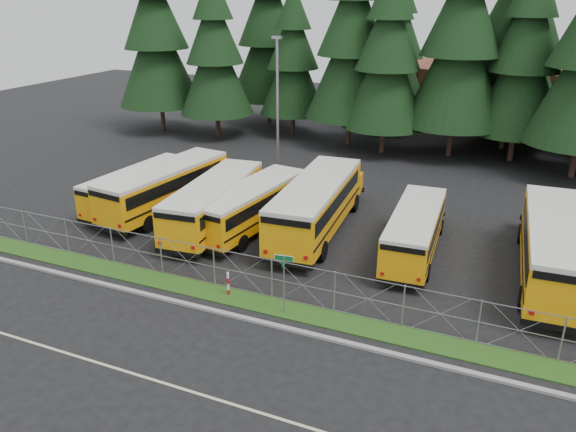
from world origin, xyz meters
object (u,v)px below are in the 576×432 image
object	(u,v)px
street_sign	(284,272)
bus_4	(318,206)
bus_2	(217,203)
bus_east	(554,249)
light_standard	(278,103)
striped_bollard	(228,284)
bus_1	(169,188)
bus_3	(255,207)
bus_0	(143,188)
bus_6	(415,232)

from	to	relation	value
street_sign	bus_4	bearing A→B (deg)	101.24
bus_2	bus_east	distance (m)	18.19
light_standard	striped_bollard	bearing A→B (deg)	-72.91
bus_1	light_standard	world-z (taller)	light_standard
bus_3	bus_4	bearing A→B (deg)	21.65
bus_0	bus_2	world-z (taller)	bus_2
bus_0	bus_2	size ratio (longest dim) A/B	0.89
bus_4	bus_6	distance (m)	5.82
striped_bollard	light_standard	xyz separation A→B (m)	(-5.40, 17.57, 4.90)
striped_bollard	bus_4	bearing A→B (deg)	81.96
bus_2	bus_4	bearing A→B (deg)	9.50
bus_6	light_standard	size ratio (longest dim) A/B	0.97
bus_3	striped_bollard	distance (m)	8.00
bus_2	bus_4	distance (m)	5.97
bus_east	bus_1	bearing A→B (deg)	176.37
bus_0	striped_bollard	distance (m)	13.21
bus_6	street_sign	world-z (taller)	street_sign
bus_east	striped_bollard	xyz separation A→B (m)	(-13.62, -7.64, -1.00)
bus_1	striped_bollard	bearing A→B (deg)	-35.88
bus_4	light_standard	distance (m)	11.86
bus_1	bus_2	distance (m)	4.23
street_sign	light_standard	xyz separation A→B (m)	(-8.38, 17.97, 3.47)
bus_2	light_standard	size ratio (longest dim) A/B	1.09
bus_1	striped_bollard	size ratio (longest dim) A/B	9.48
bus_1	bus_east	bearing A→B (deg)	6.03
bus_3	street_sign	world-z (taller)	street_sign
bus_0	street_sign	size ratio (longest dim) A/B	3.50
bus_1	bus_east	xyz separation A→B (m)	(22.27, -0.41, 0.11)
bus_east	striped_bollard	world-z (taller)	bus_east
bus_0	bus_6	distance (m)	17.55
bus_1	bus_3	distance (m)	6.30
bus_4	bus_6	xyz separation A→B (m)	(5.76, -0.71, -0.32)
bus_east	bus_3	bearing A→B (deg)	177.56
bus_0	bus_2	xyz separation A→B (m)	(6.03, -0.91, 0.17)
bus_3	light_standard	world-z (taller)	light_standard
bus_2	street_sign	distance (m)	10.55
bus_0	bus_1	bearing A→B (deg)	9.78
bus_0	light_standard	world-z (taller)	light_standard
bus_6	bus_east	world-z (taller)	bus_east
street_sign	striped_bollard	size ratio (longest dim) A/B	2.34
street_sign	striped_bollard	bearing A→B (deg)	172.46
bus_4	street_sign	world-z (taller)	bus_4
light_standard	bus_4	bearing A→B (deg)	-53.83
street_sign	striped_bollard	xyz separation A→B (m)	(-2.98, 0.39, -1.43)
bus_1	bus_4	bearing A→B (deg)	9.90
bus_6	striped_bollard	xyz separation A→B (m)	(-6.97, -7.82, -0.69)
bus_4	bus_6	world-z (taller)	bus_4
bus_4	striped_bollard	bearing A→B (deg)	-102.15
light_standard	bus_3	bearing A→B (deg)	-73.05
bus_2	striped_bollard	xyz separation A→B (m)	(4.56, -6.97, -0.85)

